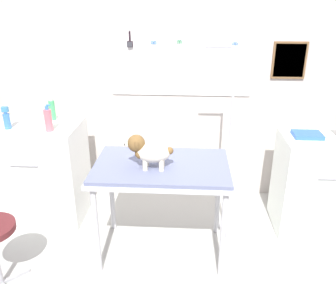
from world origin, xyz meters
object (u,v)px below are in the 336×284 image
object	(u,v)px
grooming_table	(162,173)
grooming_arm	(228,151)
dog	(148,151)
cabinet_right	(316,184)
counter_left	(41,172)
shampoo_bottle	(7,119)

from	to	relation	value
grooming_table	grooming_arm	bearing A→B (deg)	33.24
grooming_arm	dog	distance (m)	0.79
grooming_table	cabinet_right	size ratio (longest dim) A/B	1.20
grooming_table	dog	xyz separation A→B (m)	(-0.09, -0.07, 0.22)
grooming_table	cabinet_right	bearing A→B (deg)	17.22
grooming_table	counter_left	distance (m)	1.30
grooming_table	shampoo_bottle	distance (m)	1.45
grooming_arm	cabinet_right	distance (m)	0.88
grooming_arm	cabinet_right	size ratio (longest dim) A/B	1.86
grooming_arm	shampoo_bottle	distance (m)	1.93
dog	grooming_arm	bearing A→B (deg)	33.86
counter_left	shampoo_bottle	xyz separation A→B (m)	(-0.18, -0.10, 0.55)
counter_left	shampoo_bottle	bearing A→B (deg)	-151.21
cabinet_right	shampoo_bottle	bearing A→B (deg)	-178.72
grooming_table	shampoo_bottle	size ratio (longest dim) A/B	5.39
counter_left	shampoo_bottle	size ratio (longest dim) A/B	4.71
grooming_table	shampoo_bottle	world-z (taller)	shampoo_bottle
grooming_table	grooming_arm	size ratio (longest dim) A/B	0.65
dog	counter_left	xyz separation A→B (m)	(-1.10, 0.53, -0.48)
grooming_arm	shampoo_bottle	size ratio (longest dim) A/B	8.34
grooming_arm	dog	size ratio (longest dim) A/B	4.54
shampoo_bottle	grooming_table	bearing A→B (deg)	-14.68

